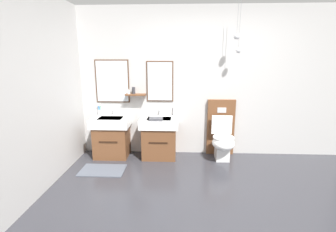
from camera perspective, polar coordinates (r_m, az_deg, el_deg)
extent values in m
cube|color=#2D2D33|center=(3.10, 12.84, -21.64)|extent=(5.98, 5.08, 0.10)
cube|color=#B7B5B2|center=(4.43, 9.53, 7.55)|extent=(4.78, 0.12, 2.56)
cube|color=#4C301E|center=(4.49, -12.71, 7.82)|extent=(0.59, 0.02, 0.75)
cube|color=silver|center=(4.48, -12.74, 7.80)|extent=(0.55, 0.01, 0.71)
cube|color=#4C301E|center=(4.35, -1.88, 7.96)|extent=(0.47, 0.02, 0.70)
cube|color=silver|center=(4.34, -1.89, 7.95)|extent=(0.43, 0.01, 0.66)
cube|color=brown|center=(4.35, -7.47, 4.92)|extent=(0.36, 0.14, 0.02)
cone|color=white|center=(4.38, -9.01, 5.69)|extent=(0.05, 0.05, 0.09)
cylinder|color=#333338|center=(4.36, -7.95, 5.86)|extent=(0.05, 0.05, 0.12)
cylinder|color=gray|center=(4.23, 16.27, 19.66)|extent=(0.01, 0.01, 0.69)
sphere|color=silver|center=(4.20, 15.91, 14.32)|extent=(0.08, 0.08, 0.08)
cylinder|color=gray|center=(4.22, 15.82, 21.16)|extent=(0.01, 0.01, 0.48)
sphere|color=silver|center=(4.19, 15.56, 17.27)|extent=(0.10, 0.10, 0.10)
cube|color=#B7B5B2|center=(3.11, -32.85, 3.25)|extent=(0.12, 3.88, 2.56)
cube|color=#474C56|center=(4.06, -14.83, -11.97)|extent=(0.68, 0.44, 0.01)
cube|color=brown|center=(4.50, -12.75, -5.64)|extent=(0.57, 0.47, 0.55)
cube|color=black|center=(4.26, -13.64, -5.84)|extent=(0.31, 0.01, 0.02)
cube|color=white|center=(4.40, -12.98, -1.31)|extent=(0.66, 0.52, 0.15)
cube|color=silver|center=(4.36, -13.12, -0.62)|extent=(0.41, 0.28, 0.03)
cylinder|color=silver|center=(4.57, -12.38, 0.94)|extent=(0.03, 0.03, 0.11)
cylinder|color=silver|center=(4.51, -12.58, 1.39)|extent=(0.02, 0.11, 0.02)
cube|color=brown|center=(4.36, -2.00, -5.94)|extent=(0.57, 0.47, 0.55)
cube|color=black|center=(4.11, -2.28, -6.19)|extent=(0.31, 0.01, 0.02)
cube|color=white|center=(4.26, -2.04, -1.47)|extent=(0.66, 0.52, 0.15)
cube|color=silver|center=(4.21, -2.08, -0.77)|extent=(0.41, 0.28, 0.03)
cylinder|color=silver|center=(4.43, -1.83, 0.86)|extent=(0.03, 0.03, 0.11)
cylinder|color=silver|center=(4.36, -1.89, 1.32)|extent=(0.02, 0.11, 0.02)
cube|color=brown|center=(4.53, 11.99, -2.49)|extent=(0.48, 0.10, 1.00)
cube|color=silver|center=(4.41, 12.30, 1.33)|extent=(0.15, 0.01, 0.09)
cube|color=white|center=(4.39, 12.33, -7.58)|extent=(0.22, 0.30, 0.34)
ellipsoid|color=white|center=(4.26, 12.61, -6.07)|extent=(0.37, 0.46, 0.24)
torus|color=white|center=(4.23, 12.67, -4.86)|extent=(0.35, 0.35, 0.04)
cube|color=white|center=(4.40, 12.29, -1.99)|extent=(0.35, 0.03, 0.33)
cylinder|color=silver|center=(4.61, -15.45, 0.79)|extent=(0.07, 0.07, 0.09)
cylinder|color=#33B266|center=(4.60, -15.35, 1.48)|extent=(0.02, 0.02, 0.17)
cube|color=white|center=(4.57, -15.38, 2.50)|extent=(0.01, 0.02, 0.03)
cylinder|color=#2D84DB|center=(4.62, -15.56, 1.42)|extent=(0.02, 0.03, 0.15)
cube|color=white|center=(4.61, -15.68, 2.37)|extent=(0.02, 0.02, 0.03)
cylinder|color=#2D84DB|center=(4.59, -15.65, 1.48)|extent=(0.03, 0.01, 0.17)
cube|color=white|center=(4.58, -15.85, 2.56)|extent=(0.02, 0.02, 0.03)
cylinder|color=white|center=(4.39, 1.51, 1.05)|extent=(0.06, 0.06, 0.15)
cylinder|color=silver|center=(4.37, 1.51, 2.28)|extent=(0.02, 0.02, 0.04)
cube|color=#47474C|center=(4.08, -2.79, -0.69)|extent=(0.22, 0.16, 0.04)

